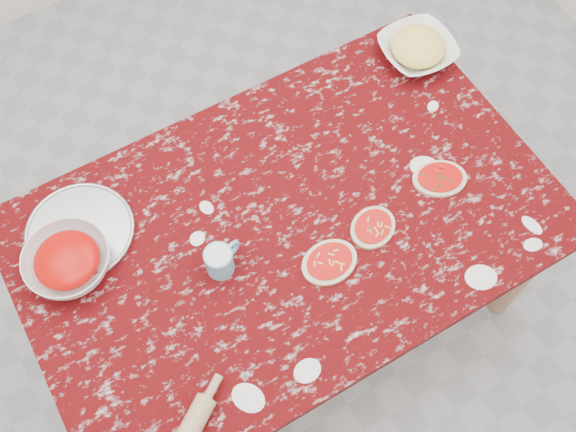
# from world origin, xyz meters

# --- Properties ---
(ground) EXTENTS (4.00, 4.00, 0.00)m
(ground) POSITION_xyz_m (0.00, 0.00, 0.00)
(ground) COLOR gray
(worktable) EXTENTS (1.60, 1.00, 0.75)m
(worktable) POSITION_xyz_m (0.00, 0.00, 0.67)
(worktable) COLOR #3F0407
(worktable) RESTS_ON ground
(pizza_tray) EXTENTS (0.33, 0.33, 0.01)m
(pizza_tray) POSITION_xyz_m (-0.55, 0.28, 0.76)
(pizza_tray) COLOR #B2B2B7
(pizza_tray) RESTS_ON worktable
(sauce_bowl) EXTENTS (0.26, 0.26, 0.08)m
(sauce_bowl) POSITION_xyz_m (-0.61, 0.19, 0.79)
(sauce_bowl) COLOR white
(sauce_bowl) RESTS_ON worktable
(cheese_bowl) EXTENTS (0.26, 0.26, 0.06)m
(cheese_bowl) POSITION_xyz_m (0.70, 0.33, 0.78)
(cheese_bowl) COLOR white
(cheese_bowl) RESTS_ON worktable
(flour_mug) EXTENTS (0.12, 0.08, 0.10)m
(flour_mug) POSITION_xyz_m (-0.24, -0.02, 0.80)
(flour_mug) COLOR #66B7D0
(flour_mug) RESTS_ON worktable
(pizza_left) EXTENTS (0.17, 0.14, 0.02)m
(pizza_left) POSITION_xyz_m (0.04, -0.17, 0.76)
(pizza_left) COLOR beige
(pizza_left) RESTS_ON worktable
(pizza_mid) EXTENTS (0.18, 0.17, 0.02)m
(pizza_mid) POSITION_xyz_m (0.21, -0.14, 0.76)
(pizza_mid) COLOR beige
(pizza_mid) RESTS_ON worktable
(pizza_right) EXTENTS (0.21, 0.19, 0.02)m
(pizza_right) POSITION_xyz_m (0.48, -0.11, 0.76)
(pizza_right) COLOR beige
(pizza_right) RESTS_ON worktable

